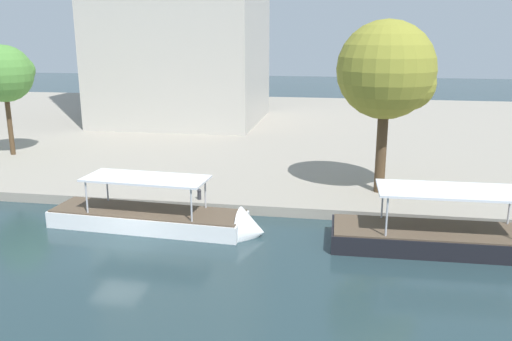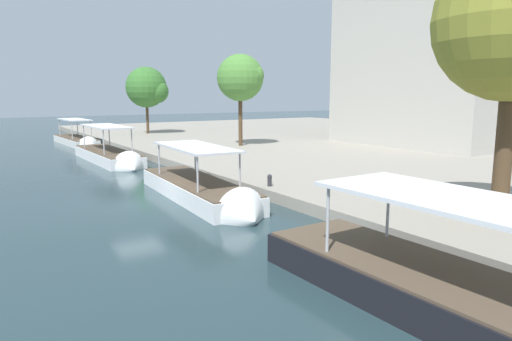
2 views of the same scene
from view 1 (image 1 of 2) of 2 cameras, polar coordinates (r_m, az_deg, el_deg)
ground_plane at (r=28.79m, az=-14.72°, el=-8.12°), size 220.00×220.00×0.00m
dock_promenade at (r=59.87m, az=-1.54°, el=4.50°), size 120.00×55.00×0.63m
tour_boat_2 at (r=30.92m, az=-9.75°, el=-5.42°), size 12.63×3.63×4.01m
tour_boat_3 at (r=29.66m, az=21.99°, el=-7.14°), size 13.11×3.60×4.43m
mooring_bollard_0 at (r=33.75m, az=-6.10°, el=-2.49°), size 0.27×0.27×0.70m
tree_1 at (r=34.89m, az=14.09°, el=10.17°), size 6.19×6.19×11.06m
tree_2 at (r=49.64m, az=-25.29°, el=9.30°), size 4.72×4.72×9.25m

